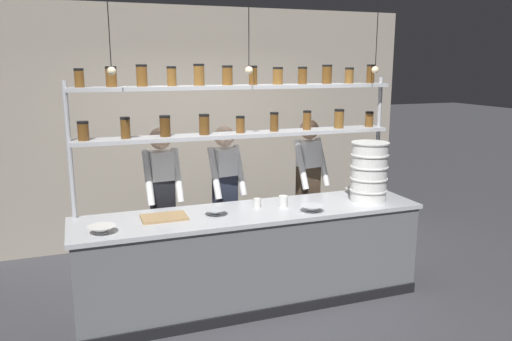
# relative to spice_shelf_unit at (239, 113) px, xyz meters

# --- Properties ---
(ground_plane) EXTENTS (40.00, 40.00, 0.00)m
(ground_plane) POSITION_rel_spice_shelf_unit_xyz_m (0.01, -0.33, -1.81)
(ground_plane) COLOR #3D3D42
(back_wall) EXTENTS (5.69, 0.12, 2.97)m
(back_wall) POSITION_rel_spice_shelf_unit_xyz_m (0.01, 1.69, -0.33)
(back_wall) COLOR #9E9384
(back_wall) RESTS_ON ground_plane
(prep_counter) EXTENTS (3.29, 0.76, 0.92)m
(prep_counter) POSITION_rel_spice_shelf_unit_xyz_m (0.01, -0.33, -1.35)
(prep_counter) COLOR slate
(prep_counter) RESTS_ON ground_plane
(spice_shelf_unit) EXTENTS (3.17, 0.28, 2.27)m
(spice_shelf_unit) POSITION_rel_spice_shelf_unit_xyz_m (0.00, 0.00, 0.00)
(spice_shelf_unit) COLOR #B7BABF
(spice_shelf_unit) RESTS_ON ground_plane
(chef_left) EXTENTS (0.38, 0.30, 1.67)m
(chef_left) POSITION_rel_spice_shelf_unit_xyz_m (-0.73, 0.25, -0.85)
(chef_left) COLOR black
(chef_left) RESTS_ON ground_plane
(chef_center) EXTENTS (0.40, 0.32, 1.65)m
(chef_center) POSITION_rel_spice_shelf_unit_xyz_m (-0.07, 0.30, -0.86)
(chef_center) COLOR black
(chef_center) RESTS_ON ground_plane
(chef_right) EXTENTS (0.40, 0.33, 1.68)m
(chef_right) POSITION_rel_spice_shelf_unit_xyz_m (0.90, 0.31, -0.84)
(chef_right) COLOR black
(chef_right) RESTS_ON ground_plane
(container_stack) EXTENTS (0.37, 0.37, 0.60)m
(container_stack) POSITION_rel_spice_shelf_unit_xyz_m (1.22, -0.40, -0.59)
(container_stack) COLOR white
(container_stack) RESTS_ON prep_counter
(cutting_board) EXTENTS (0.40, 0.26, 0.02)m
(cutting_board) POSITION_rel_spice_shelf_unit_xyz_m (-0.81, -0.29, -0.88)
(cutting_board) COLOR #A88456
(cutting_board) RESTS_ON prep_counter
(prep_bowl_near_left) EXTENTS (0.19, 0.19, 0.05)m
(prep_bowl_near_left) POSITION_rel_spice_shelf_unit_xyz_m (1.25, -0.08, -0.86)
(prep_bowl_near_left) COLOR #B2B7BC
(prep_bowl_near_left) RESTS_ON prep_counter
(prep_bowl_center_front) EXTENTS (0.21, 0.21, 0.06)m
(prep_bowl_center_front) POSITION_rel_spice_shelf_unit_xyz_m (-0.35, -0.35, -0.86)
(prep_bowl_center_front) COLOR #B2B7BC
(prep_bowl_center_front) RESTS_ON prep_counter
(prep_bowl_center_back) EXTENTS (0.23, 0.23, 0.06)m
(prep_bowl_center_back) POSITION_rel_spice_shelf_unit_xyz_m (-1.35, -0.51, -0.86)
(prep_bowl_center_back) COLOR silver
(prep_bowl_center_back) RESTS_ON prep_counter
(prep_bowl_near_right) EXTENTS (0.22, 0.22, 0.06)m
(prep_bowl_near_right) POSITION_rel_spice_shelf_unit_xyz_m (0.52, -0.55, -0.86)
(prep_bowl_near_right) COLOR silver
(prep_bowl_near_right) RESTS_ON prep_counter
(serving_cup_front) EXTENTS (0.07, 0.07, 0.09)m
(serving_cup_front) POSITION_rel_spice_shelf_unit_xyz_m (0.09, -0.24, -0.84)
(serving_cup_front) COLOR silver
(serving_cup_front) RESTS_ON prep_counter
(serving_cup_by_board) EXTENTS (0.09, 0.09, 0.11)m
(serving_cup_by_board) POSITION_rel_spice_shelf_unit_xyz_m (0.34, -0.30, -0.83)
(serving_cup_by_board) COLOR silver
(serving_cup_by_board) RESTS_ON prep_counter
(pendant_light_row) EXTENTS (2.54, 0.07, 0.74)m
(pendant_light_row) POSITION_rel_spice_shelf_unit_xyz_m (0.03, -0.33, 0.45)
(pendant_light_row) COLOR black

